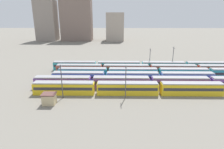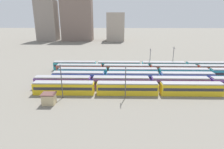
% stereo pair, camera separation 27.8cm
% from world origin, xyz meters
% --- Properties ---
extents(ground_plane, '(600.00, 600.00, 0.00)m').
position_xyz_m(ground_plane, '(0.00, 13.00, 0.00)').
color(ground_plane, slate).
extents(train_track_0, '(55.80, 3.06, 3.75)m').
position_xyz_m(train_track_0, '(15.59, 0.00, 1.90)').
color(train_track_0, yellow).
rests_on(train_track_0, ground_plane).
extents(train_track_1, '(93.60, 3.06, 3.75)m').
position_xyz_m(train_track_1, '(32.74, 5.20, 1.90)').
color(train_track_1, '#6B429E').
rests_on(train_track_1, ground_plane).
extents(train_track_2, '(55.80, 3.06, 3.75)m').
position_xyz_m(train_track_2, '(18.00, 10.40, 1.90)').
color(train_track_2, '#4C70BC').
rests_on(train_track_2, ground_plane).
extents(train_track_3, '(74.70, 3.06, 3.75)m').
position_xyz_m(train_track_3, '(28.08, 15.60, 1.90)').
color(train_track_3, teal).
rests_on(train_track_3, ground_plane).
extents(train_track_4, '(93.60, 3.06, 3.75)m').
position_xyz_m(train_track_4, '(35.25, 20.80, 1.90)').
color(train_track_4, '#BC4C38').
rests_on(train_track_4, ground_plane).
extents(train_track_5, '(112.50, 3.06, 3.75)m').
position_xyz_m(train_track_5, '(41.89, 26.00, 1.90)').
color(train_track_5, teal).
rests_on(train_track_5, ground_plane).
extents(catenary_pole_0, '(0.24, 3.20, 9.26)m').
position_xyz_m(catenary_pole_0, '(14.85, -2.86, 5.16)').
color(catenary_pole_0, '#4C4C51').
rests_on(catenary_pole_0, ground_plane).
extents(catenary_pole_1, '(0.24, 3.20, 9.69)m').
position_xyz_m(catenary_pole_1, '(37.11, 28.82, 5.39)').
color(catenary_pole_1, '#4C4C51').
rests_on(catenary_pole_1, ground_plane).
extents(catenary_pole_2, '(0.24, 3.20, 9.80)m').
position_xyz_m(catenary_pole_2, '(-2.94, -3.06, 5.44)').
color(catenary_pole_2, '#4C4C51').
rests_on(catenary_pole_2, ground_plane).
extents(catenary_pole_3, '(0.24, 3.20, 8.88)m').
position_xyz_m(catenary_pole_3, '(27.10, 28.79, 4.97)').
color(catenary_pole_3, '#4C4C51').
rests_on(catenary_pole_3, ground_plane).
extents(signal_hut, '(3.60, 3.00, 3.04)m').
position_xyz_m(signal_hut, '(-5.45, -7.07, 1.55)').
color(signal_hut, '#C6B284').
rests_on(signal_hut, ground_plane).
extents(distant_building_0, '(17.63, 15.37, 35.72)m').
position_xyz_m(distant_building_0, '(-51.18, 127.09, 17.86)').
color(distant_building_0, gray).
rests_on(distant_building_0, ground_plane).
extents(distant_building_1, '(27.68, 15.33, 39.62)m').
position_xyz_m(distant_building_1, '(-23.38, 127.09, 19.81)').
color(distant_building_1, '#7A665B').
rests_on(distant_building_1, ground_plane).
extents(distant_building_2, '(15.78, 19.15, 25.02)m').
position_xyz_m(distant_building_2, '(11.73, 127.09, 12.51)').
color(distant_building_2, '#A89989').
rests_on(distant_building_2, ground_plane).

